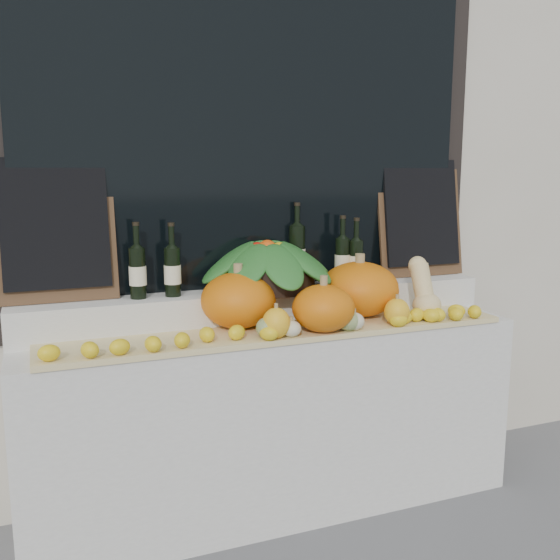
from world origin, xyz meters
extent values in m
cube|color=beige|center=(0.00, 2.25, 2.25)|extent=(7.00, 0.90, 4.50)
cube|color=black|center=(0.00, 1.80, 1.90)|extent=(2.40, 0.04, 2.10)
cube|color=black|center=(0.00, 1.77, 1.90)|extent=(2.20, 0.02, 2.00)
cube|color=silver|center=(0.00, 1.52, 0.44)|extent=(2.30, 0.55, 0.88)
cube|color=silver|center=(0.00, 1.68, 0.96)|extent=(2.30, 0.25, 0.16)
cube|color=tan|center=(0.00, 1.40, 0.89)|extent=(2.10, 0.32, 0.02)
ellipsoid|color=orange|center=(-0.18, 1.51, 1.03)|extent=(0.44, 0.44, 0.25)
ellipsoid|color=orange|center=(0.44, 1.51, 1.04)|extent=(0.43, 0.43, 0.26)
ellipsoid|color=orange|center=(0.15, 1.31, 1.01)|extent=(0.36, 0.36, 0.21)
ellipsoid|color=#EACC89|center=(0.71, 1.35, 0.97)|extent=(0.14, 0.14, 0.12)
cylinder|color=#EACC89|center=(0.71, 1.40, 1.08)|extent=(0.09, 0.14, 0.18)
sphere|color=#EACC89|center=(0.71, 1.44, 1.15)|extent=(0.09, 0.09, 0.09)
ellipsoid|color=#34621D|center=(0.26, 1.28, 0.95)|extent=(0.10, 0.10, 0.09)
cylinder|color=#968052|center=(0.26, 1.28, 1.00)|extent=(0.02, 0.02, 0.02)
ellipsoid|color=#34621D|center=(-0.12, 1.29, 0.95)|extent=(0.10, 0.10, 0.09)
cylinder|color=#968052|center=(-0.12, 1.29, 1.01)|extent=(0.02, 0.02, 0.02)
ellipsoid|color=beige|center=(-0.02, 1.28, 0.94)|extent=(0.09, 0.09, 0.07)
cylinder|color=#968052|center=(-0.02, 1.28, 0.99)|extent=(0.02, 0.02, 0.02)
ellipsoid|color=yellow|center=(-0.08, 1.28, 0.97)|extent=(0.12, 0.12, 0.13)
cylinder|color=#968052|center=(-0.08, 1.28, 1.05)|extent=(0.02, 0.02, 0.02)
ellipsoid|color=beige|center=(0.28, 1.28, 0.94)|extent=(0.09, 0.09, 0.08)
cylinder|color=#968052|center=(0.28, 1.28, 0.99)|extent=(0.02, 0.02, 0.02)
ellipsoid|color=yellow|center=(0.51, 1.29, 0.97)|extent=(0.12, 0.12, 0.12)
cylinder|color=#968052|center=(0.51, 1.29, 1.04)|extent=(0.02, 0.02, 0.02)
cylinder|color=black|center=(0.02, 1.66, 1.10)|extent=(0.45, 0.45, 0.12)
cylinder|color=black|center=(-0.59, 1.67, 1.15)|extent=(0.07, 0.07, 0.23)
cylinder|color=black|center=(-0.59, 1.67, 1.32)|extent=(0.03, 0.03, 0.10)
cylinder|color=beige|center=(-0.59, 1.67, 1.14)|extent=(0.08, 0.08, 0.08)
cylinder|color=black|center=(-0.59, 1.67, 1.37)|extent=(0.03, 0.03, 0.02)
cylinder|color=black|center=(-0.44, 1.66, 1.15)|extent=(0.07, 0.07, 0.22)
cylinder|color=black|center=(-0.44, 1.66, 1.31)|extent=(0.03, 0.03, 0.10)
cylinder|color=beige|center=(-0.44, 1.66, 1.14)|extent=(0.08, 0.08, 0.08)
cylinder|color=black|center=(-0.44, 1.66, 1.36)|extent=(0.03, 0.03, 0.02)
cylinder|color=black|center=(0.20, 1.73, 1.19)|extent=(0.08, 0.08, 0.29)
cylinder|color=black|center=(0.20, 1.73, 1.38)|extent=(0.03, 0.03, 0.10)
cylinder|color=beige|center=(0.20, 1.73, 1.18)|extent=(0.08, 0.08, 0.08)
cylinder|color=black|center=(0.20, 1.73, 1.44)|extent=(0.03, 0.03, 0.02)
cylinder|color=black|center=(0.42, 1.67, 1.15)|extent=(0.07, 0.07, 0.23)
cylinder|color=black|center=(0.42, 1.67, 1.32)|extent=(0.03, 0.03, 0.10)
cylinder|color=beige|center=(0.42, 1.67, 1.14)|extent=(0.08, 0.08, 0.08)
cylinder|color=black|center=(0.42, 1.67, 1.37)|extent=(0.03, 0.03, 0.02)
cylinder|color=black|center=(0.49, 1.65, 1.15)|extent=(0.07, 0.07, 0.22)
cylinder|color=black|center=(0.49, 1.65, 1.31)|extent=(0.03, 0.03, 0.10)
cylinder|color=beige|center=(0.49, 1.65, 1.14)|extent=(0.08, 0.08, 0.08)
cylinder|color=black|center=(0.49, 1.65, 1.36)|extent=(0.03, 0.03, 0.02)
cube|color=#4C331E|center=(-0.92, 1.75, 1.35)|extent=(0.50, 0.12, 0.61)
cube|color=black|center=(-0.92, 1.73, 1.38)|extent=(0.44, 0.11, 0.56)
cube|color=#4C331E|center=(0.92, 1.75, 1.35)|extent=(0.50, 0.12, 0.61)
cube|color=black|center=(0.92, 1.73, 1.38)|extent=(0.44, 0.11, 0.56)
camera|label=1|loc=(-1.00, -1.09, 1.61)|focal=40.00mm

